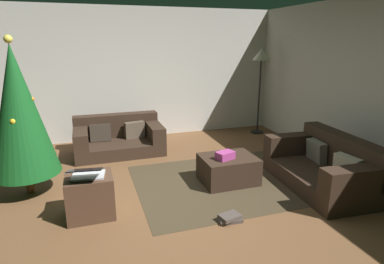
% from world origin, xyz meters
% --- Properties ---
extents(ground_plane, '(6.40, 6.40, 0.00)m').
position_xyz_m(ground_plane, '(0.00, 0.00, 0.00)').
color(ground_plane, brown).
extents(rear_partition, '(6.40, 0.12, 2.60)m').
position_xyz_m(rear_partition, '(0.00, 3.14, 1.30)').
color(rear_partition, beige).
rests_on(rear_partition, ground_plane).
extents(corner_partition, '(0.12, 6.40, 2.60)m').
position_xyz_m(corner_partition, '(3.14, 0.00, 1.30)').
color(corner_partition, beige).
rests_on(corner_partition, ground_plane).
extents(couch_left, '(1.53, 0.92, 0.65)m').
position_xyz_m(couch_left, '(-0.35, 2.24, 0.25)').
color(couch_left, '#332319').
rests_on(couch_left, ground_plane).
extents(couch_right, '(1.05, 1.70, 0.70)m').
position_xyz_m(couch_right, '(2.24, -0.12, 0.27)').
color(couch_right, '#332319').
rests_on(couch_right, ground_plane).
extents(ottoman, '(0.76, 0.61, 0.38)m').
position_xyz_m(ottoman, '(1.00, 0.41, 0.19)').
color(ottoman, '#332319').
rests_on(ottoman, ground_plane).
extents(gift_box, '(0.28, 0.23, 0.11)m').
position_xyz_m(gift_box, '(0.91, 0.35, 0.43)').
color(gift_box, '#B23F8C').
rests_on(gift_box, ottoman).
extents(tv_remote, '(0.11, 0.17, 0.02)m').
position_xyz_m(tv_remote, '(0.93, 0.39, 0.39)').
color(tv_remote, black).
rests_on(tv_remote, ottoman).
extents(christmas_tree, '(0.84, 0.84, 2.03)m').
position_xyz_m(christmas_tree, '(-1.65, 0.93, 1.10)').
color(christmas_tree, brown).
rests_on(christmas_tree, ground_plane).
extents(side_table, '(0.52, 0.44, 0.49)m').
position_xyz_m(side_table, '(-0.89, 0.06, 0.24)').
color(side_table, '#4C3323').
rests_on(side_table, ground_plane).
extents(laptop, '(0.41, 0.46, 0.18)m').
position_xyz_m(laptop, '(-0.90, -0.00, 0.55)').
color(laptop, silver).
rests_on(laptop, side_table).
extents(book_stack, '(0.27, 0.21, 0.08)m').
position_xyz_m(book_stack, '(0.58, -0.57, 0.04)').
color(book_stack, '#4C423D').
rests_on(book_stack, ground_plane).
extents(corner_lamp, '(0.36, 0.36, 1.80)m').
position_xyz_m(corner_lamp, '(2.68, 2.56, 1.54)').
color(corner_lamp, black).
rests_on(corner_lamp, ground_plane).
extents(area_rug, '(2.60, 2.00, 0.01)m').
position_xyz_m(area_rug, '(1.00, 0.41, 0.00)').
color(area_rug, '#413423').
rests_on(area_rug, ground_plane).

